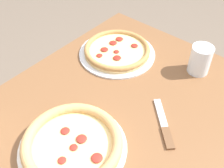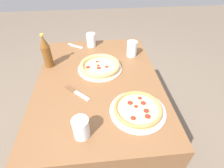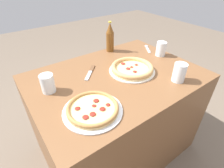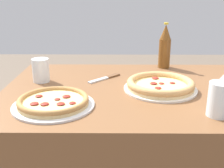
{
  "view_description": "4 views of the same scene",
  "coord_description": "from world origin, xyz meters",
  "px_view_note": "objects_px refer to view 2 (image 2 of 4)",
  "views": [
    {
      "loc": [
        -0.4,
        -0.37,
        1.46
      ],
      "look_at": [
        0.14,
        0.08,
        0.79
      ],
      "focal_mm": 45.0,
      "sensor_mm": 36.0,
      "label": 1
    },
    {
      "loc": [
        0.93,
        -0.0,
        1.49
      ],
      "look_at": [
        0.12,
        0.08,
        0.81
      ],
      "focal_mm": 28.0,
      "sensor_mm": 36.0,
      "label": 2
    },
    {
      "loc": [
        0.61,
        0.79,
        1.38
      ],
      "look_at": [
        0.11,
        0.1,
        0.79
      ],
      "focal_mm": 28.0,
      "sensor_mm": 36.0,
      "label": 3
    },
    {
      "loc": [
        0.08,
        1.17,
        1.18
      ],
      "look_at": [
        0.09,
        0.11,
        0.81
      ],
      "focal_mm": 45.0,
      "sensor_mm": 36.0,
      "label": 4
    }
  ],
  "objects_px": {
    "pizza_pepperoni": "(100,66)",
    "glass_water": "(91,41)",
    "spoon": "(73,45)",
    "beer_bottle": "(47,52)",
    "pizza_margherita": "(138,109)",
    "glass_cola": "(132,49)",
    "knife": "(77,92)",
    "glass_mango_juice": "(82,128)"
  },
  "relations": [
    {
      "from": "glass_water",
      "to": "glass_mango_juice",
      "type": "bearing_deg",
      "value": -3.54
    },
    {
      "from": "glass_water",
      "to": "glass_cola",
      "type": "height_order",
      "value": "glass_cola"
    },
    {
      "from": "glass_water",
      "to": "glass_mango_juice",
      "type": "xyz_separation_m",
      "value": [
        0.9,
        -0.06,
        0.0
      ]
    },
    {
      "from": "pizza_margherita",
      "to": "glass_water",
      "type": "bearing_deg",
      "value": -162.77
    },
    {
      "from": "glass_mango_juice",
      "to": "knife",
      "type": "relative_size",
      "value": 0.7
    },
    {
      "from": "glass_water",
      "to": "knife",
      "type": "bearing_deg",
      "value": -9.62
    },
    {
      "from": "glass_cola",
      "to": "spoon",
      "type": "height_order",
      "value": "glass_cola"
    },
    {
      "from": "beer_bottle",
      "to": "pizza_pepperoni",
      "type": "bearing_deg",
      "value": 78.35
    },
    {
      "from": "beer_bottle",
      "to": "glass_cola",
      "type": "bearing_deg",
      "value": 97.55
    },
    {
      "from": "pizza_pepperoni",
      "to": "knife",
      "type": "height_order",
      "value": "pizza_pepperoni"
    },
    {
      "from": "glass_cola",
      "to": "spoon",
      "type": "bearing_deg",
      "value": -113.84
    },
    {
      "from": "pizza_pepperoni",
      "to": "spoon",
      "type": "xyz_separation_m",
      "value": [
        -0.37,
        -0.22,
        -0.02
      ]
    },
    {
      "from": "spoon",
      "to": "pizza_margherita",
      "type": "bearing_deg",
      "value": 26.82
    },
    {
      "from": "glass_mango_juice",
      "to": "beer_bottle",
      "type": "xyz_separation_m",
      "value": [
        -0.62,
        -0.26,
        0.07
      ]
    },
    {
      "from": "pizza_margherita",
      "to": "pizza_pepperoni",
      "type": "distance_m",
      "value": 0.47
    },
    {
      "from": "beer_bottle",
      "to": "knife",
      "type": "bearing_deg",
      "value": 33.53
    },
    {
      "from": "pizza_pepperoni",
      "to": "knife",
      "type": "xyz_separation_m",
      "value": [
        0.24,
        -0.16,
        -0.02
      ]
    },
    {
      "from": "glass_mango_juice",
      "to": "knife",
      "type": "distance_m",
      "value": 0.31
    },
    {
      "from": "glass_mango_juice",
      "to": "knife",
      "type": "bearing_deg",
      "value": -171.49
    },
    {
      "from": "pizza_margherita",
      "to": "spoon",
      "type": "relative_size",
      "value": 2.16
    },
    {
      "from": "glass_cola",
      "to": "spoon",
      "type": "distance_m",
      "value": 0.53
    },
    {
      "from": "pizza_margherita",
      "to": "knife",
      "type": "height_order",
      "value": "pizza_margherita"
    },
    {
      "from": "pizza_pepperoni",
      "to": "glass_water",
      "type": "distance_m",
      "value": 0.36
    },
    {
      "from": "glass_water",
      "to": "glass_cola",
      "type": "distance_m",
      "value": 0.37
    },
    {
      "from": "pizza_margherita",
      "to": "spoon",
      "type": "bearing_deg",
      "value": -153.18
    },
    {
      "from": "glass_mango_juice",
      "to": "glass_cola",
      "type": "distance_m",
      "value": 0.8
    },
    {
      "from": "glass_cola",
      "to": "spoon",
      "type": "xyz_separation_m",
      "value": [
        -0.21,
        -0.48,
        -0.05
      ]
    },
    {
      "from": "beer_bottle",
      "to": "knife",
      "type": "distance_m",
      "value": 0.4
    },
    {
      "from": "pizza_margherita",
      "to": "beer_bottle",
      "type": "height_order",
      "value": "beer_bottle"
    },
    {
      "from": "spoon",
      "to": "glass_cola",
      "type": "bearing_deg",
      "value": 66.16
    },
    {
      "from": "pizza_margherita",
      "to": "spoon",
      "type": "distance_m",
      "value": 0.9
    },
    {
      "from": "beer_bottle",
      "to": "pizza_margherita",
      "type": "bearing_deg",
      "value": 47.76
    },
    {
      "from": "glass_water",
      "to": "spoon",
      "type": "height_order",
      "value": "glass_water"
    },
    {
      "from": "pizza_pepperoni",
      "to": "glass_cola",
      "type": "height_order",
      "value": "glass_cola"
    },
    {
      "from": "pizza_pepperoni",
      "to": "glass_mango_juice",
      "type": "relative_size",
      "value": 2.89
    },
    {
      "from": "spoon",
      "to": "beer_bottle",
      "type": "bearing_deg",
      "value": -27.06
    },
    {
      "from": "glass_cola",
      "to": "glass_mango_juice",
      "type": "bearing_deg",
      "value": -27.89
    },
    {
      "from": "glass_mango_juice",
      "to": "knife",
      "type": "xyz_separation_m",
      "value": [
        -0.31,
        -0.05,
        -0.05
      ]
    },
    {
      "from": "glass_mango_juice",
      "to": "beer_bottle",
      "type": "bearing_deg",
      "value": -157.62
    },
    {
      "from": "glass_water",
      "to": "beer_bottle",
      "type": "xyz_separation_m",
      "value": [
        0.28,
        -0.31,
        0.07
      ]
    },
    {
      "from": "beer_bottle",
      "to": "knife",
      "type": "height_order",
      "value": "beer_bottle"
    },
    {
      "from": "pizza_pepperoni",
      "to": "knife",
      "type": "bearing_deg",
      "value": -33.11
    }
  ]
}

